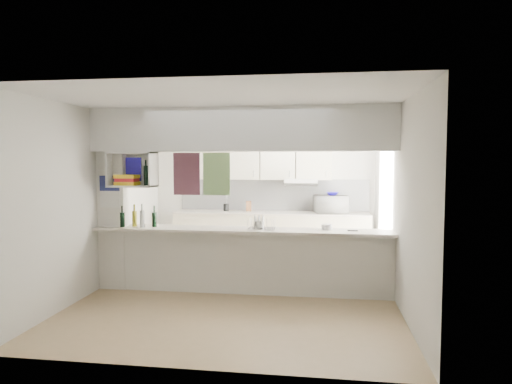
% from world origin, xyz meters
% --- Properties ---
extents(floor, '(4.80, 4.80, 0.00)m').
position_xyz_m(floor, '(0.00, 0.00, 0.00)').
color(floor, tan).
rests_on(floor, ground).
extents(ceiling, '(4.80, 4.80, 0.00)m').
position_xyz_m(ceiling, '(0.00, 0.00, 2.60)').
color(ceiling, white).
rests_on(ceiling, wall_back).
extents(wall_back, '(4.20, 0.00, 4.20)m').
position_xyz_m(wall_back, '(0.00, 2.40, 1.30)').
color(wall_back, silver).
rests_on(wall_back, floor).
extents(wall_left, '(0.00, 4.80, 4.80)m').
position_xyz_m(wall_left, '(-2.10, 0.00, 1.30)').
color(wall_left, silver).
rests_on(wall_left, floor).
extents(wall_right, '(0.00, 4.80, 4.80)m').
position_xyz_m(wall_right, '(2.10, 0.00, 1.30)').
color(wall_right, silver).
rests_on(wall_right, floor).
extents(servery_partition, '(4.20, 0.50, 2.60)m').
position_xyz_m(servery_partition, '(-0.17, 0.00, 1.66)').
color(servery_partition, silver).
rests_on(servery_partition, floor).
extents(cubby_shelf, '(0.65, 0.35, 0.50)m').
position_xyz_m(cubby_shelf, '(-1.57, -0.06, 1.71)').
color(cubby_shelf, white).
rests_on(cubby_shelf, bulkhead).
extents(kitchen_run, '(3.60, 0.63, 2.24)m').
position_xyz_m(kitchen_run, '(0.16, 2.14, 0.83)').
color(kitchen_run, beige).
rests_on(kitchen_run, floor).
extents(microwave, '(0.64, 0.48, 0.32)m').
position_xyz_m(microwave, '(1.29, 2.11, 1.08)').
color(microwave, white).
rests_on(microwave, bench_top).
extents(bowl, '(0.23, 0.23, 0.06)m').
position_xyz_m(bowl, '(1.32, 2.15, 1.27)').
color(bowl, '#150C8B').
rests_on(bowl, microwave).
extents(dish_rack, '(0.38, 0.29, 0.20)m').
position_xyz_m(dish_rack, '(0.29, -0.00, 1.00)').
color(dish_rack, silver).
rests_on(dish_rack, breakfast_bar).
extents(cup, '(0.14, 0.14, 0.10)m').
position_xyz_m(cup, '(0.26, -0.03, 0.98)').
color(cup, white).
rests_on(cup, dish_rack).
extents(wine_bottles, '(0.52, 0.15, 0.34)m').
position_xyz_m(wine_bottles, '(-1.50, -0.04, 1.04)').
color(wine_bottles, black).
rests_on(wine_bottles, breakfast_bar).
extents(plastic_tubs, '(0.49, 0.18, 0.07)m').
position_xyz_m(plastic_tubs, '(1.21, 0.09, 0.95)').
color(plastic_tubs, silver).
rests_on(plastic_tubs, breakfast_bar).
extents(utensil_jar, '(0.10, 0.10, 0.14)m').
position_xyz_m(utensil_jar, '(-0.67, 2.15, 0.99)').
color(utensil_jar, black).
rests_on(utensil_jar, bench_top).
extents(knife_block, '(0.11, 0.10, 0.19)m').
position_xyz_m(knife_block, '(-0.24, 2.18, 1.02)').
color(knife_block, brown).
rests_on(knife_block, bench_top).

